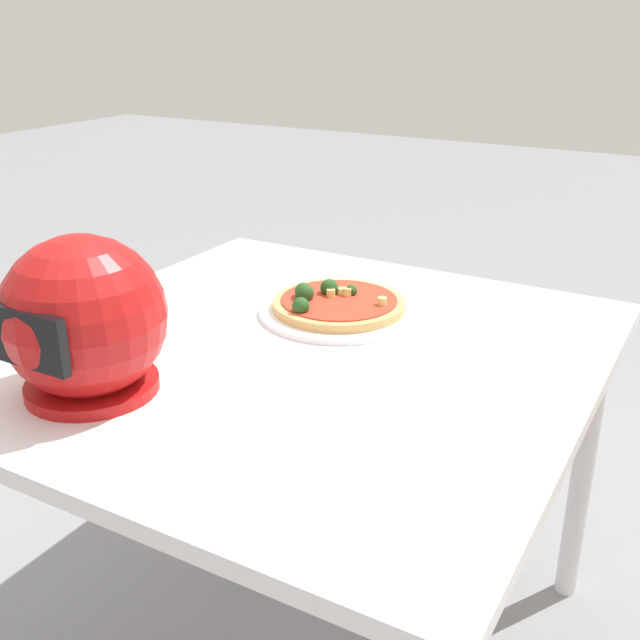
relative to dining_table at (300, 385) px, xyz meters
The scene contains 4 objects.
dining_table is the anchor object (origin of this frame).
pizza_plate 0.20m from the dining_table, 85.40° to the right, with size 0.33×0.33×0.01m, color white.
pizza 0.21m from the dining_table, 83.51° to the right, with size 0.27×0.27×0.05m.
motorcycle_helmet 0.43m from the dining_table, 57.42° to the left, with size 0.26×0.26×0.26m.
Camera 1 is at (-0.67, 1.10, 1.32)m, focal length 42.61 mm.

